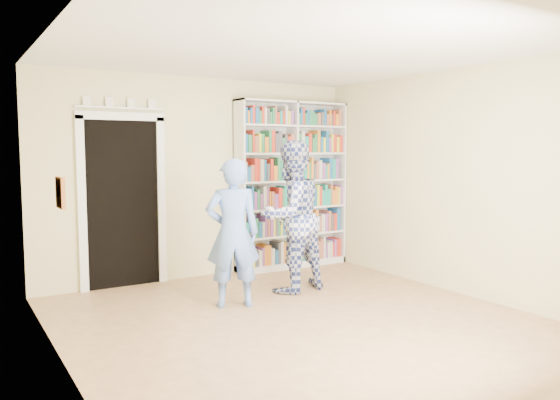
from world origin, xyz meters
name	(u,v)px	position (x,y,z in m)	size (l,w,h in m)	color
floor	(306,324)	(0.00, 0.00, 0.00)	(5.00, 5.00, 0.00)	#916546
ceiling	(308,48)	(0.00, 0.00, 2.70)	(5.00, 5.00, 0.00)	white
wall_back	(203,178)	(0.00, 2.50, 1.35)	(4.50, 4.50, 0.00)	beige
wall_left	(63,201)	(-2.25, 0.00, 1.35)	(5.00, 5.00, 0.00)	beige
wall_right	(462,182)	(2.25, 0.00, 1.35)	(5.00, 5.00, 0.00)	beige
bookshelf	(292,184)	(1.35, 2.34, 1.23)	(1.77, 0.33, 2.43)	white
doorway	(123,194)	(-1.10, 2.48, 1.18)	(1.10, 0.08, 2.43)	black
wall_art	(60,193)	(-2.23, 0.20, 1.40)	(0.03, 0.25, 0.25)	brown
man_blue	(233,233)	(-0.33, 0.96, 0.82)	(0.60, 0.39, 1.64)	#638BDC
man_plaid	(291,216)	(0.58, 1.17, 0.92)	(0.90, 0.70, 1.85)	navy
paper_sheet	(306,221)	(0.67, 0.97, 0.89)	(0.19, 0.01, 0.26)	white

